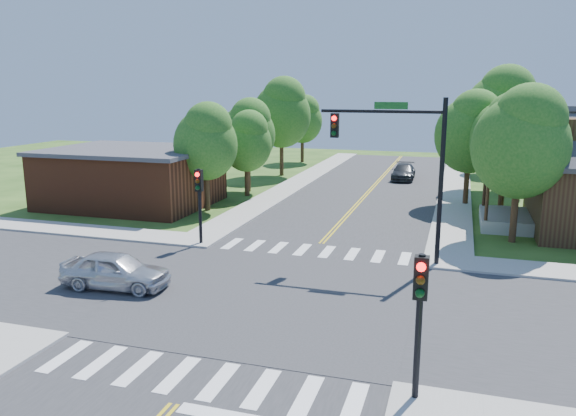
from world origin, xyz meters
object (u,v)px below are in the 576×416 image
(signal_mast_ne, at_px, (401,154))
(signal_pole_nw, at_px, (199,192))
(car_silver, at_px, (116,271))
(car_dgrey, at_px, (404,172))
(signal_pole_se, at_px, (420,301))

(signal_mast_ne, xyz_separation_m, signal_pole_nw, (-9.51, -0.01, -2.19))
(signal_mast_ne, relative_size, signal_pole_nw, 1.89)
(signal_pole_nw, distance_m, car_silver, 6.77)
(signal_pole_nw, relative_size, car_dgrey, 0.85)
(signal_pole_nw, bearing_deg, car_dgrey, 72.04)
(signal_mast_ne, relative_size, signal_pole_se, 1.89)
(car_silver, xyz_separation_m, car_dgrey, (7.91, 29.49, -0.07))
(signal_mast_ne, bearing_deg, car_silver, -146.97)
(car_silver, bearing_deg, signal_mast_ne, -61.04)
(car_silver, height_order, car_dgrey, car_silver)
(signal_pole_nw, bearing_deg, signal_mast_ne, 0.07)
(signal_pole_se, bearing_deg, car_dgrey, 96.23)
(signal_pole_nw, distance_m, car_dgrey, 24.29)
(signal_mast_ne, height_order, car_silver, signal_mast_ne)
(signal_pole_nw, height_order, car_silver, signal_pole_nw)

